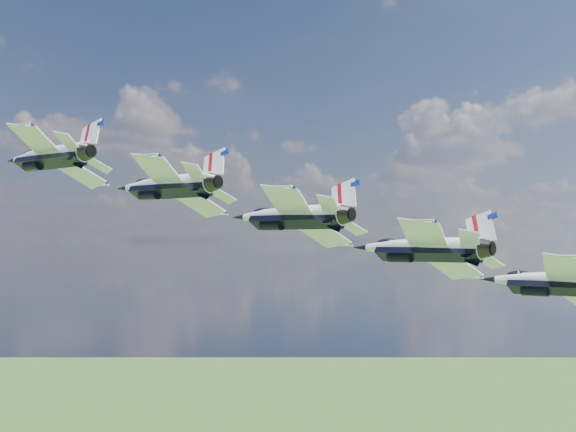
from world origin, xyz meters
TOP-DOWN VIEW (x-y plane):
  - jet_0 at (-15.35, 2.99)m, footprint 14.25×17.20m
  - jet_1 at (-6.76, -5.20)m, footprint 14.25×17.20m
  - jet_2 at (1.83, -13.40)m, footprint 14.25×17.20m
  - jet_3 at (10.43, -21.59)m, footprint 14.25×17.20m
  - jet_4 at (19.02, -29.79)m, footprint 14.25×17.20m

SIDE VIEW (x-z plane):
  - jet_4 at x=19.02m, z-range 137.79..146.82m
  - jet_3 at x=10.43m, z-range 140.74..149.76m
  - jet_2 at x=1.83m, z-range 143.68..152.71m
  - jet_1 at x=-6.76m, z-range 146.63..155.66m
  - jet_0 at x=-15.35m, z-range 149.58..158.60m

